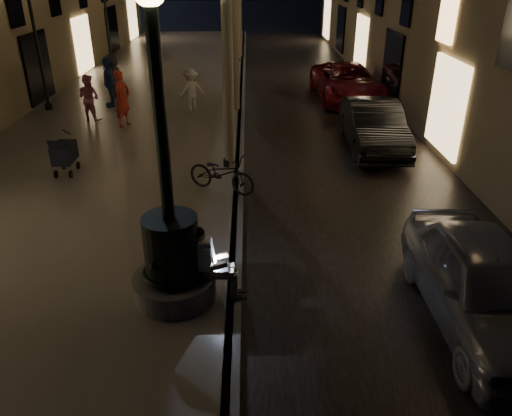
{
  "coord_description": "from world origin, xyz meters",
  "views": [
    {
      "loc": [
        0.27,
        -4.99,
        5.34
      ],
      "look_at": [
        0.39,
        3.0,
        1.36
      ],
      "focal_mm": 35.0,
      "sensor_mm": 36.0,
      "label": 1
    }
  ],
  "objects_px": {
    "stroller": "(64,153)",
    "pedestrian_blue": "(109,82)",
    "pedestrian_white": "(191,90)",
    "pedestrian_red": "(122,99)",
    "lamp_curb_c": "(237,4)",
    "lamp_left_c": "(105,4)",
    "car_front": "(484,284)",
    "pedestrian_dark": "(113,75)",
    "lamp_curb_b": "(233,20)",
    "lamp_curb_a": "(226,53)",
    "car_second": "(374,126)",
    "fountain_lamppost": "(171,244)",
    "car_third": "(347,83)",
    "pedestrian_pink": "(89,98)",
    "lamp_left_b": "(34,26)",
    "seated_man_laptop": "(210,260)",
    "bicycle": "(222,173)"
  },
  "relations": [
    {
      "from": "stroller",
      "to": "pedestrian_blue",
      "type": "height_order",
      "value": "pedestrian_blue"
    },
    {
      "from": "pedestrian_white",
      "to": "pedestrian_red",
      "type": "bearing_deg",
      "value": 17.17
    },
    {
      "from": "lamp_curb_c",
      "to": "lamp_left_c",
      "type": "bearing_deg",
      "value": 180.0
    },
    {
      "from": "car_front",
      "to": "pedestrian_dark",
      "type": "xyz_separation_m",
      "value": [
        -9.33,
        14.54,
        0.34
      ]
    },
    {
      "from": "lamp_curb_b",
      "to": "lamp_curb_a",
      "type": "bearing_deg",
      "value": -90.0
    },
    {
      "from": "lamp_curb_a",
      "to": "car_second",
      "type": "bearing_deg",
      "value": 23.69
    },
    {
      "from": "lamp_curb_a",
      "to": "pedestrian_blue",
      "type": "distance_m",
      "value": 8.29
    },
    {
      "from": "fountain_lamppost",
      "to": "pedestrian_red",
      "type": "xyz_separation_m",
      "value": [
        -3.0,
        9.81,
        -0.07
      ]
    },
    {
      "from": "lamp_curb_a",
      "to": "lamp_curb_c",
      "type": "xyz_separation_m",
      "value": [
        0.0,
        16.0,
        0.0
      ]
    },
    {
      "from": "car_front",
      "to": "stroller",
      "type": "bearing_deg",
      "value": 145.45
    },
    {
      "from": "lamp_curb_a",
      "to": "car_front",
      "type": "distance_m",
      "value": 8.19
    },
    {
      "from": "car_third",
      "to": "pedestrian_pink",
      "type": "height_order",
      "value": "pedestrian_pink"
    },
    {
      "from": "fountain_lamppost",
      "to": "car_front",
      "type": "bearing_deg",
      "value": -5.71
    },
    {
      "from": "lamp_curb_a",
      "to": "lamp_left_c",
      "type": "distance_m",
      "value": 17.5
    },
    {
      "from": "lamp_left_b",
      "to": "pedestrian_white",
      "type": "distance_m",
      "value": 5.97
    },
    {
      "from": "lamp_left_b",
      "to": "car_third",
      "type": "height_order",
      "value": "lamp_left_b"
    },
    {
      "from": "lamp_curb_b",
      "to": "fountain_lamppost",
      "type": "bearing_deg",
      "value": -92.86
    },
    {
      "from": "stroller",
      "to": "pedestrian_red",
      "type": "distance_m",
      "value": 4.37
    },
    {
      "from": "lamp_curb_b",
      "to": "pedestrian_pink",
      "type": "relative_size",
      "value": 2.97
    },
    {
      "from": "seated_man_laptop",
      "to": "bicycle",
      "type": "relative_size",
      "value": 0.73
    },
    {
      "from": "car_second",
      "to": "pedestrian_blue",
      "type": "height_order",
      "value": "pedestrian_blue"
    },
    {
      "from": "stroller",
      "to": "car_second",
      "type": "bearing_deg",
      "value": 15.34
    },
    {
      "from": "pedestrian_pink",
      "to": "pedestrian_red",
      "type": "bearing_deg",
      "value": 172.67
    },
    {
      "from": "pedestrian_red",
      "to": "pedestrian_dark",
      "type": "xyz_separation_m",
      "value": [
        -1.33,
        4.24,
        -0.07
      ]
    },
    {
      "from": "stroller",
      "to": "car_second",
      "type": "height_order",
      "value": "car_second"
    },
    {
      "from": "fountain_lamppost",
      "to": "car_third",
      "type": "xyz_separation_m",
      "value": [
        5.41,
        13.96,
        -0.46
      ]
    },
    {
      "from": "pedestrian_blue",
      "to": "seated_man_laptop",
      "type": "bearing_deg",
      "value": 1.81
    },
    {
      "from": "seated_man_laptop",
      "to": "pedestrian_blue",
      "type": "height_order",
      "value": "pedestrian_blue"
    },
    {
      "from": "bicycle",
      "to": "pedestrian_pink",
      "type": "bearing_deg",
      "value": 65.87
    },
    {
      "from": "pedestrian_red",
      "to": "seated_man_laptop",
      "type": "bearing_deg",
      "value": -133.31
    },
    {
      "from": "lamp_curb_c",
      "to": "car_second",
      "type": "relative_size",
      "value": 1.09
    },
    {
      "from": "bicycle",
      "to": "seated_man_laptop",
      "type": "bearing_deg",
      "value": -152.46
    },
    {
      "from": "car_front",
      "to": "car_second",
      "type": "distance_m",
      "value": 8.46
    },
    {
      "from": "lamp_left_b",
      "to": "pedestrian_blue",
      "type": "relative_size",
      "value": 2.57
    },
    {
      "from": "seated_man_laptop",
      "to": "car_third",
      "type": "distance_m",
      "value": 14.76
    },
    {
      "from": "car_third",
      "to": "pedestrian_red",
      "type": "distance_m",
      "value": 9.39
    },
    {
      "from": "lamp_curb_b",
      "to": "stroller",
      "type": "xyz_separation_m",
      "value": [
        -4.3,
        -8.51,
        -2.45
      ]
    },
    {
      "from": "seated_man_laptop",
      "to": "bicycle",
      "type": "bearing_deg",
      "value": 90.16
    },
    {
      "from": "seated_man_laptop",
      "to": "car_third",
      "type": "relative_size",
      "value": 0.25
    },
    {
      "from": "car_third",
      "to": "pedestrian_blue",
      "type": "distance_m",
      "value": 9.64
    },
    {
      "from": "car_front",
      "to": "pedestrian_blue",
      "type": "height_order",
      "value": "pedestrian_blue"
    },
    {
      "from": "lamp_curb_a",
      "to": "bicycle",
      "type": "distance_m",
      "value": 3.07
    },
    {
      "from": "bicycle",
      "to": "pedestrian_white",
      "type": "bearing_deg",
      "value": 38.59
    },
    {
      "from": "seated_man_laptop",
      "to": "lamp_curb_b",
      "type": "relative_size",
      "value": 0.28
    },
    {
      "from": "stroller",
      "to": "pedestrian_red",
      "type": "bearing_deg",
      "value": 81.63
    },
    {
      "from": "seated_man_laptop",
      "to": "pedestrian_dark",
      "type": "height_order",
      "value": "pedestrian_dark"
    },
    {
      "from": "lamp_curb_c",
      "to": "car_front",
      "type": "relative_size",
      "value": 1.13
    },
    {
      "from": "car_second",
      "to": "pedestrian_white",
      "type": "xyz_separation_m",
      "value": [
        -6.03,
        3.8,
        0.26
      ]
    },
    {
      "from": "seated_man_laptop",
      "to": "lamp_curb_a",
      "type": "relative_size",
      "value": 0.28
    },
    {
      "from": "pedestrian_pink",
      "to": "seated_man_laptop",
      "type": "bearing_deg",
      "value": 135.98
    }
  ]
}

